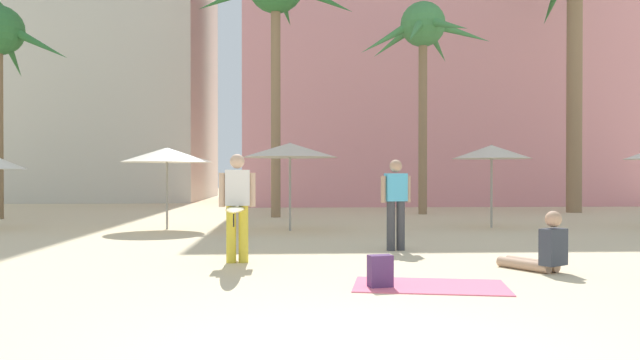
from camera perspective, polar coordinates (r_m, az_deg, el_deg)
ground at (r=4.84m, az=3.75°, el=-16.90°), size 120.00×120.00×0.00m
hotel_pink at (r=33.04m, az=9.97°, el=13.79°), size 18.53×10.30×18.08m
palm_tree_right at (r=22.62m, az=9.87°, el=13.39°), size 4.95×4.49×7.78m
cafe_umbrella_0 at (r=16.82m, az=16.15°, el=2.60°), size 2.12×2.12×2.26m
cafe_umbrella_2 at (r=16.25m, az=-14.49°, el=2.34°), size 2.37×2.37×2.17m
cafe_umbrella_3 at (r=15.29m, az=-2.90°, el=2.87°), size 2.45×2.45×2.27m
beach_towel at (r=7.92m, az=10.52°, el=-9.96°), size 2.12×1.43×0.01m
backpack at (r=7.71m, az=5.77°, el=-8.78°), size 0.33×0.29×0.42m
person_mid_right at (r=9.73m, az=-8.01°, el=-2.41°), size 0.61×2.64×1.79m
person_near_left at (r=9.50m, az=20.54°, el=-6.39°), size 0.84×1.05×0.92m
person_far_left at (r=11.41m, az=7.29°, el=-1.97°), size 0.61×0.30×1.73m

